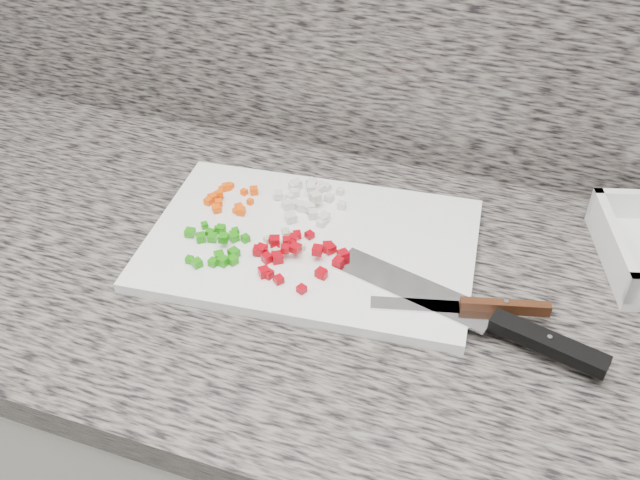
# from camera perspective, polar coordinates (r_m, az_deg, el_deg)

# --- Properties ---
(cabinet) EXTENTS (3.92, 0.62, 0.86)m
(cabinet) POSITION_cam_1_polar(r_m,az_deg,el_deg) (1.32, -0.08, -17.87)
(cabinet) COLOR silver
(cabinet) RESTS_ON ground
(countertop) EXTENTS (3.96, 0.64, 0.04)m
(countertop) POSITION_cam_1_polar(r_m,az_deg,el_deg) (0.97, -0.10, -3.26)
(countertop) COLOR slate
(countertop) RESTS_ON cabinet
(cutting_board) EXTENTS (0.47, 0.34, 0.01)m
(cutting_board) POSITION_cam_1_polar(r_m,az_deg,el_deg) (0.99, -0.71, -0.30)
(cutting_board) COLOR white
(cutting_board) RESTS_ON countertop
(carrot_pile) EXTENTS (0.07, 0.08, 0.02)m
(carrot_pile) POSITION_cam_1_polar(r_m,az_deg,el_deg) (1.06, -7.45, 3.32)
(carrot_pile) COLOR #FF5105
(carrot_pile) RESTS_ON cutting_board
(onion_pile) EXTENTS (0.11, 0.11, 0.02)m
(onion_pile) POSITION_cam_1_polar(r_m,az_deg,el_deg) (1.05, -0.94, 3.33)
(onion_pile) COLOR silver
(onion_pile) RESTS_ON cutting_board
(green_pepper_pile) EXTENTS (0.10, 0.09, 0.02)m
(green_pepper_pile) POSITION_cam_1_polar(r_m,az_deg,el_deg) (0.98, -8.17, -0.30)
(green_pepper_pile) COLOR #1E8A0C
(green_pepper_pile) RESTS_ON cutting_board
(red_pepper_pile) EXTENTS (0.13, 0.12, 0.02)m
(red_pepper_pile) POSITION_cam_1_polar(r_m,az_deg,el_deg) (0.95, -2.11, -1.11)
(red_pepper_pile) COLOR #A7020D
(red_pepper_pile) RESTS_ON cutting_board
(garlic_pile) EXTENTS (0.06, 0.06, 0.01)m
(garlic_pile) POSITION_cam_1_polar(r_m,az_deg,el_deg) (0.97, -2.60, -0.23)
(garlic_pile) COLOR beige
(garlic_pile) RESTS_ON cutting_board
(chef_knife) EXTENTS (0.35, 0.13, 0.02)m
(chef_knife) POSITION_cam_1_polar(r_m,az_deg,el_deg) (0.88, 14.11, -6.45)
(chef_knife) COLOR silver
(chef_knife) RESTS_ON cutting_board
(paring_knife) EXTENTS (0.22, 0.07, 0.02)m
(paring_knife) POSITION_cam_1_polar(r_m,az_deg,el_deg) (0.90, 12.83, -5.20)
(paring_knife) COLOR silver
(paring_knife) RESTS_ON cutting_board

